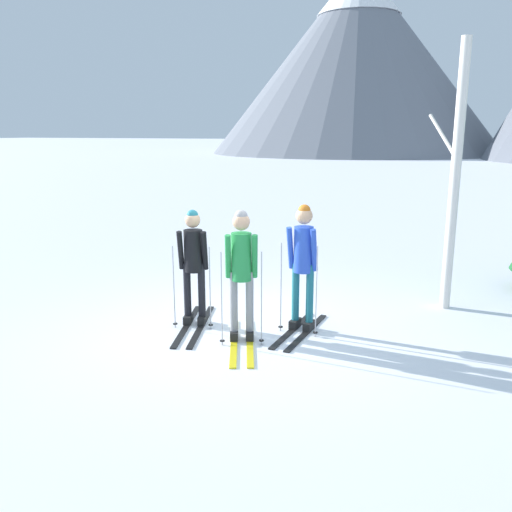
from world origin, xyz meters
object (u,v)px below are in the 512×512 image
skier_in_blue (303,261)px  birch_tree_tall (455,175)px  skier_in_black (194,263)px  skier_in_green (241,269)px

skier_in_blue → birch_tree_tall: (1.91, 1.89, 1.14)m
skier_in_black → birch_tree_tall: 4.34m
birch_tree_tall → skier_in_green: bearing=-134.9°
skier_in_black → birch_tree_tall: size_ratio=0.42×
birch_tree_tall → skier_in_black: bearing=-147.0°
skier_in_blue → birch_tree_tall: size_ratio=0.44×
skier_in_black → skier_in_green: 0.97m
skier_in_green → skier_in_black: bearing=160.7°
skier_in_black → skier_in_green: size_ratio=0.97×
skier_in_blue → skier_in_green: bearing=-133.5°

